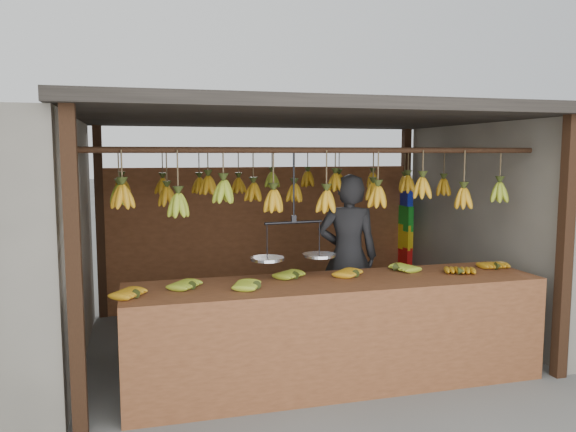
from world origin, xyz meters
name	(u,v)px	position (x,y,z in m)	size (l,w,h in m)	color
ground	(295,342)	(0.00, 0.00, 0.00)	(80.00, 80.00, 0.00)	#5B5B57
stall	(287,153)	(0.00, 0.33, 1.97)	(4.30, 3.30, 2.40)	black
counter	(341,306)	(0.04, -1.23, 0.71)	(3.55, 0.81, 0.96)	brown
hanging_bananas	(295,189)	(-0.01, -0.02, 1.61)	(3.61, 2.22, 0.39)	#C28414
balance_scale	(294,252)	(-0.30, -1.00, 1.15)	(0.75, 0.32, 0.91)	black
vendor	(348,256)	(0.60, 0.05, 0.88)	(0.64, 0.42, 1.76)	#262628
bag_bundles	(406,227)	(1.94, 1.35, 0.98)	(0.08, 0.26, 1.24)	#1426BF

